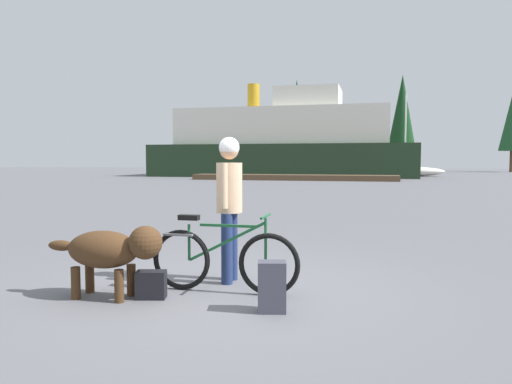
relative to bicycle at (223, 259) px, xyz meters
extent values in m
plane|color=slate|center=(-0.01, 0.11, -0.38)|extent=(160.00, 160.00, 0.00)
torus|color=black|center=(0.54, 0.00, -0.03)|extent=(0.71, 0.06, 0.71)
torus|color=black|center=(-0.51, 0.00, -0.03)|extent=(0.71, 0.06, 0.71)
cube|color=#19592D|center=(0.06, 0.00, 0.39)|extent=(0.67, 0.03, 0.03)
cube|color=#19592D|center=(0.04, 0.00, 0.20)|extent=(0.91, 0.03, 0.49)
cylinder|color=#19592D|center=(-0.41, 0.00, 0.18)|extent=(0.03, 0.03, 0.42)
cylinder|color=#19592D|center=(0.50, 0.00, 0.23)|extent=(0.03, 0.03, 0.52)
cube|color=black|center=(-0.41, 0.00, 0.47)|extent=(0.24, 0.10, 0.06)
cylinder|color=#19592D|center=(0.50, 0.00, 0.51)|extent=(0.03, 0.44, 0.03)
cube|color=slate|center=(-0.53, 0.00, 0.27)|extent=(0.36, 0.14, 0.02)
cylinder|color=navy|center=(-0.07, 0.60, 0.05)|extent=(0.14, 0.14, 0.87)
cylinder|color=navy|center=(-0.07, 0.38, 0.05)|extent=(0.14, 0.14, 0.87)
cylinder|color=#D8B28C|center=(-0.07, 0.49, 0.79)|extent=(0.32, 0.32, 0.61)
cylinder|color=#D8B28C|center=(-0.07, 0.71, 0.83)|extent=(0.09, 0.09, 0.54)
cylinder|color=#D8B28C|center=(-0.07, 0.27, 0.83)|extent=(0.09, 0.09, 0.54)
sphere|color=tan|center=(-0.07, 0.49, 1.26)|extent=(0.24, 0.24, 0.24)
sphere|color=white|center=(-0.07, 0.49, 1.29)|extent=(0.25, 0.25, 0.25)
ellipsoid|color=#472D19|center=(-1.22, -0.50, 0.15)|extent=(0.82, 0.48, 0.41)
sphere|color=#472D19|center=(-0.71, -0.50, 0.25)|extent=(0.36, 0.36, 0.36)
ellipsoid|color=#472D19|center=(-1.75, -0.50, 0.17)|extent=(0.32, 0.12, 0.12)
cylinder|color=#472D19|center=(-0.96, -0.37, -0.21)|extent=(0.10, 0.10, 0.35)
cylinder|color=#472D19|center=(-0.96, -0.64, -0.21)|extent=(0.10, 0.10, 0.35)
cylinder|color=#472D19|center=(-1.48, -0.37, -0.21)|extent=(0.10, 0.10, 0.35)
cylinder|color=#472D19|center=(-1.48, -0.64, -0.21)|extent=(0.10, 0.10, 0.35)
cube|color=#3F3F4C|center=(0.69, -0.56, -0.13)|extent=(0.32, 0.26, 0.51)
cube|color=black|center=(-0.69, -0.42, -0.23)|extent=(0.35, 0.25, 0.30)
cube|color=brown|center=(-4.23, 30.20, -0.18)|extent=(15.14, 2.09, 0.40)
cube|color=#1E331E|center=(-6.56, 38.41, 1.04)|extent=(23.27, 8.27, 2.84)
cube|color=silver|center=(-6.56, 38.41, 4.06)|extent=(18.62, 6.95, 3.20)
cube|color=silver|center=(-4.24, 38.41, 6.56)|extent=(5.59, 4.96, 1.80)
cylinder|color=#BF8C19|center=(-9.36, 38.41, 6.86)|extent=(1.10, 1.10, 2.40)
ellipsoid|color=silver|center=(4.24, 40.47, 0.07)|extent=(6.89, 1.93, 0.90)
cylinder|color=#B2B2B7|center=(4.24, 40.47, 3.82)|extent=(0.14, 0.14, 6.60)
cylinder|color=#B2B2B7|center=(3.21, 40.47, 1.72)|extent=(3.10, 0.10, 0.10)
cylinder|color=#4C331E|center=(-8.24, 56.60, 0.98)|extent=(0.46, 0.46, 2.73)
cone|color=#1E4C28|center=(-8.24, 56.60, 6.83)|extent=(3.26, 3.26, 8.97)
cylinder|color=#4C331E|center=(4.84, 59.37, 0.87)|extent=(0.31, 0.31, 2.52)
cone|color=#143819|center=(4.84, 59.37, 7.00)|extent=(3.59, 3.59, 9.74)
cylinder|color=#4C331E|center=(17.80, 59.77, 0.91)|extent=(0.41, 0.41, 2.60)
camera|label=1|loc=(1.68, -5.21, 1.14)|focal=33.94mm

